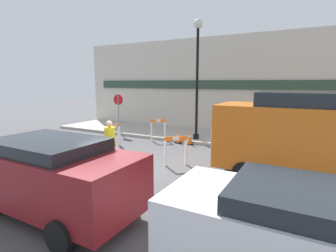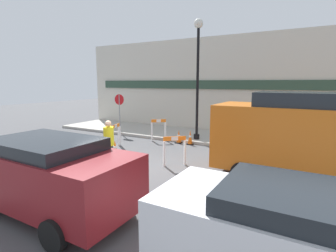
# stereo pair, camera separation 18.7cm
# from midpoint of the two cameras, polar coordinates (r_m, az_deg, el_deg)

# --- Properties ---
(ground_plane) EXTENTS (60.00, 60.00, 0.00)m
(ground_plane) POSITION_cam_midpoint_polar(r_m,az_deg,el_deg) (9.05, -8.75, -9.52)
(ground_plane) COLOR #4C4C4F
(sidewalk_slab) EXTENTS (18.00, 3.30, 0.14)m
(sidewalk_slab) POSITION_cam_midpoint_polar(r_m,az_deg,el_deg) (14.23, 6.44, -2.17)
(sidewalk_slab) COLOR #ADA89E
(sidewalk_slab) RESTS_ON ground_plane
(storefront_facade) EXTENTS (18.00, 0.22, 5.50)m
(storefront_facade) POSITION_cam_midpoint_polar(r_m,az_deg,el_deg) (15.56, 9.07, 8.71)
(storefront_facade) COLOR beige
(storefront_facade) RESTS_ON ground_plane
(streetlamp_post) EXTENTS (0.44, 0.44, 5.71)m
(streetlamp_post) POSITION_cam_midpoint_polar(r_m,az_deg,el_deg) (12.88, 5.99, 13.23)
(streetlamp_post) COLOR black
(streetlamp_post) RESTS_ON sidewalk_slab
(stop_sign) EXTENTS (0.60, 0.08, 2.12)m
(stop_sign) POSITION_cam_midpoint_polar(r_m,az_deg,el_deg) (15.21, -11.10, 4.17)
(stop_sign) COLOR gray
(stop_sign) RESTS_ON sidewalk_slab
(barricade_0) EXTENTS (0.71, 0.63, 1.05)m
(barricade_0) POSITION_cam_midpoint_polar(r_m,az_deg,el_deg) (9.32, 1.12, -5.22)
(barricade_0) COLOR white
(barricade_0) RESTS_ON ground_plane
(barricade_1) EXTENTS (0.48, 0.96, 1.05)m
(barricade_1) POSITION_cam_midpoint_polar(r_m,az_deg,el_deg) (11.41, 9.27, -2.53)
(barricade_1) COLOR white
(barricade_1) RESTS_ON ground_plane
(barricade_2) EXTENTS (0.66, 0.56, 1.10)m
(barricade_2) POSITION_cam_midpoint_polar(r_m,az_deg,el_deg) (13.22, -2.56, -0.77)
(barricade_2) COLOR white
(barricade_2) RESTS_ON ground_plane
(barricade_3) EXTENTS (0.36, 0.81, 1.06)m
(barricade_3) POSITION_cam_midpoint_polar(r_m,az_deg,el_deg) (12.08, -11.74, -2.00)
(barricade_3) COLOR white
(barricade_3) RESTS_ON ground_plane
(traffic_cone_0) EXTENTS (0.30, 0.30, 0.70)m
(traffic_cone_0) POSITION_cam_midpoint_polar(r_m,az_deg,el_deg) (12.52, 4.36, -2.50)
(traffic_cone_0) COLOR black
(traffic_cone_0) RESTS_ON ground_plane
(traffic_cone_1) EXTENTS (0.30, 0.30, 0.50)m
(traffic_cone_1) POSITION_cam_midpoint_polar(r_m,az_deg,el_deg) (11.18, -11.94, -4.66)
(traffic_cone_1) COLOR black
(traffic_cone_1) RESTS_ON ground_plane
(traffic_cone_2) EXTENTS (0.30, 0.30, 0.67)m
(traffic_cone_2) POSITION_cam_midpoint_polar(r_m,az_deg,el_deg) (10.67, -11.84, -4.86)
(traffic_cone_2) COLOR black
(traffic_cone_2) RESTS_ON ground_plane
(traffic_cone_3) EXTENTS (0.30, 0.30, 0.64)m
(traffic_cone_3) POSITION_cam_midpoint_polar(r_m,az_deg,el_deg) (12.78, 1.88, -2.36)
(traffic_cone_3) COLOR black
(traffic_cone_3) RESTS_ON ground_plane
(person_worker) EXTENTS (0.41, 0.41, 1.64)m
(person_worker) POSITION_cam_midpoint_polar(r_m,az_deg,el_deg) (9.33, -13.08, -3.49)
(person_worker) COLOR #33333D
(person_worker) RESTS_ON ground_plane
(person_pedestrian) EXTENTS (0.40, 0.40, 1.63)m
(person_pedestrian) POSITION_cam_midpoint_polar(r_m,az_deg,el_deg) (12.04, 31.61, -1.01)
(person_pedestrian) COLOR #33333D
(person_pedestrian) RESTS_ON sidewalk_slab
(parked_car_1) EXTENTS (4.32, 1.95, 1.71)m
(parked_car_1) POSITION_cam_midpoint_polar(r_m,az_deg,el_deg) (6.49, -25.08, -9.04)
(parked_car_1) COLOR maroon
(parked_car_1) RESTS_ON ground_plane
(parked_car_2) EXTENTS (4.19, 1.86, 1.60)m
(parked_car_2) POSITION_cam_midpoint_polar(r_m,az_deg,el_deg) (4.11, 29.40, -21.25)
(parked_car_2) COLOR silver
(parked_car_2) RESTS_ON ground_plane
(work_van) EXTENTS (5.27, 2.09, 2.65)m
(work_van) POSITION_cam_midpoint_polar(r_m,az_deg,el_deg) (8.64, 27.76, -1.62)
(work_van) COLOR #D16619
(work_van) RESTS_ON ground_plane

